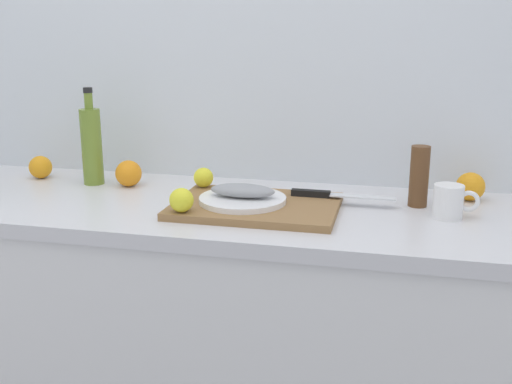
# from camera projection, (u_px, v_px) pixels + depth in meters

# --- Properties ---
(back_wall) EXTENTS (3.20, 0.05, 2.50)m
(back_wall) POSITION_uv_depth(u_px,v_px,m) (240.00, 70.00, 1.93)
(back_wall) COLOR silver
(back_wall) RESTS_ON ground_plane
(kitchen_counter) EXTENTS (2.00, 0.60, 0.90)m
(kitchen_counter) POSITION_uv_depth(u_px,v_px,m) (214.00, 346.00, 1.84)
(kitchen_counter) COLOR white
(kitchen_counter) RESTS_ON ground_plane
(cutting_board) EXTENTS (0.44, 0.32, 0.02)m
(cutting_board) POSITION_uv_depth(u_px,v_px,m) (256.00, 206.00, 1.65)
(cutting_board) COLOR olive
(cutting_board) RESTS_ON kitchen_counter
(white_plate) EXTENTS (0.24, 0.24, 0.01)m
(white_plate) POSITION_uv_depth(u_px,v_px,m) (243.00, 200.00, 1.65)
(white_plate) COLOR white
(white_plate) RESTS_ON cutting_board
(fish_fillet) EXTENTS (0.18, 0.08, 0.04)m
(fish_fillet) POSITION_uv_depth(u_px,v_px,m) (243.00, 190.00, 1.65)
(fish_fillet) COLOR gray
(fish_fillet) RESTS_ON white_plate
(chef_knife) EXTENTS (0.29, 0.04, 0.02)m
(chef_knife) POSITION_uv_depth(u_px,v_px,m) (330.00, 195.00, 1.70)
(chef_knife) COLOR silver
(chef_knife) RESTS_ON cutting_board
(lemon_0) EXTENTS (0.06, 0.06, 0.06)m
(lemon_0) POSITION_uv_depth(u_px,v_px,m) (182.00, 200.00, 1.56)
(lemon_0) COLOR yellow
(lemon_0) RESTS_ON cutting_board
(lemon_1) EXTENTS (0.06, 0.06, 0.06)m
(lemon_1) POSITION_uv_depth(u_px,v_px,m) (203.00, 177.00, 1.81)
(lemon_1) COLOR yellow
(lemon_1) RESTS_ON cutting_board
(olive_oil_bottle) EXTENTS (0.06, 0.06, 0.30)m
(olive_oil_bottle) POSITION_uv_depth(u_px,v_px,m) (92.00, 145.00, 1.90)
(olive_oil_bottle) COLOR olive
(olive_oil_bottle) RESTS_ON kitchen_counter
(coffee_mug_0) EXTENTS (0.12, 0.08, 0.09)m
(coffee_mug_0) POSITION_uv_depth(u_px,v_px,m) (449.00, 202.00, 1.57)
(coffee_mug_0) COLOR white
(coffee_mug_0) RESTS_ON kitchen_counter
(orange_0) EXTENTS (0.07, 0.07, 0.07)m
(orange_0) POSITION_uv_depth(u_px,v_px,m) (41.00, 167.00, 2.00)
(orange_0) COLOR orange
(orange_0) RESTS_ON kitchen_counter
(orange_1) EXTENTS (0.08, 0.08, 0.08)m
(orange_1) POSITION_uv_depth(u_px,v_px,m) (129.00, 173.00, 1.89)
(orange_1) COLOR orange
(orange_1) RESTS_ON kitchen_counter
(orange_2) EXTENTS (0.08, 0.08, 0.08)m
(orange_2) POSITION_uv_depth(u_px,v_px,m) (470.00, 187.00, 1.74)
(orange_2) COLOR orange
(orange_2) RESTS_ON kitchen_counter
(pepper_mill) EXTENTS (0.05, 0.05, 0.17)m
(pepper_mill) POSITION_uv_depth(u_px,v_px,m) (419.00, 176.00, 1.67)
(pepper_mill) COLOR brown
(pepper_mill) RESTS_ON kitchen_counter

